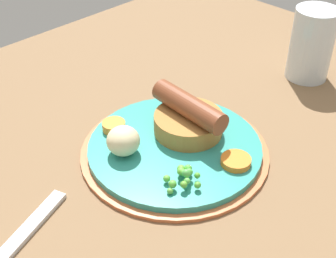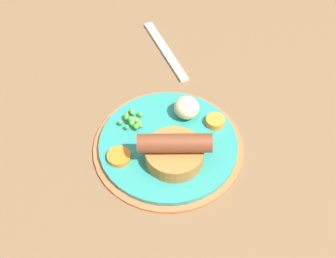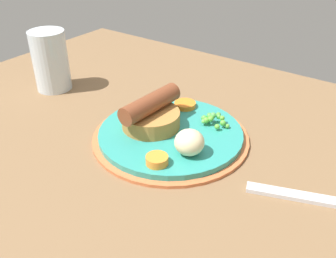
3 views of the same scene
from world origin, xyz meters
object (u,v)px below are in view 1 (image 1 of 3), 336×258
at_px(sausage_pudding, 189,118).
at_px(drinking_glass, 312,44).
at_px(carrot_slice_0, 114,126).
at_px(pea_pile, 183,175).
at_px(potato_chunk_0, 126,142).
at_px(dinner_plate, 175,149).
at_px(carrot_slice_5, 236,161).
at_px(fork, 9,250).

xyz_separation_m(sausage_pudding, drinking_glass, (-0.26, 0.02, 0.02)).
relative_size(carrot_slice_0, drinking_glass, 0.27).
bearing_deg(pea_pile, potato_chunk_0, -81.38).
distance_m(dinner_plate, drinking_glass, 0.30).
distance_m(dinner_plate, carrot_slice_0, 0.09).
bearing_deg(dinner_plate, carrot_slice_0, -66.64).
height_order(potato_chunk_0, carrot_slice_5, potato_chunk_0).
bearing_deg(drinking_glass, carrot_slice_5, 13.50).
height_order(carrot_slice_5, drinking_glass, drinking_glass).
relative_size(sausage_pudding, carrot_slice_5, 3.06).
relative_size(pea_pile, potato_chunk_0, 1.10).
bearing_deg(sausage_pudding, pea_pile, -47.29).
distance_m(dinner_plate, fork, 0.24).
bearing_deg(carrot_slice_0, potato_chunk_0, 66.49).
height_order(sausage_pudding, fork, sausage_pudding).
height_order(potato_chunk_0, carrot_slice_0, potato_chunk_0).
bearing_deg(sausage_pudding, dinner_plate, -74.57).
xyz_separation_m(carrot_slice_0, drinking_glass, (-0.33, 0.09, 0.04)).
relative_size(dinner_plate, carrot_slice_0, 7.89).
xyz_separation_m(dinner_plate, carrot_slice_5, (-0.03, 0.08, 0.01)).
bearing_deg(sausage_pudding, drinking_glass, 88.57).
xyz_separation_m(carrot_slice_5, fork, (0.26, -0.09, -0.02)).
relative_size(carrot_slice_0, carrot_slice_5, 0.83).
bearing_deg(fork, pea_pile, 141.11).
height_order(sausage_pudding, carrot_slice_5, sausage_pudding).
height_order(dinner_plate, carrot_slice_5, carrot_slice_5).
distance_m(pea_pile, fork, 0.20).
xyz_separation_m(dinner_plate, carrot_slice_0, (0.03, -0.08, 0.01)).
relative_size(sausage_pudding, pea_pile, 2.45).
bearing_deg(pea_pile, drinking_glass, -173.01).
distance_m(sausage_pudding, pea_pile, 0.10).
bearing_deg(carrot_slice_0, drinking_glass, 163.93).
distance_m(carrot_slice_5, fork, 0.28).
bearing_deg(carrot_slice_0, fork, 19.39).
height_order(pea_pile, fork, pea_pile).
height_order(potato_chunk_0, drinking_glass, drinking_glass).
height_order(dinner_plate, potato_chunk_0, potato_chunk_0).
relative_size(potato_chunk_0, carrot_slice_0, 1.37).
distance_m(sausage_pudding, carrot_slice_5, 0.09).
bearing_deg(drinking_glass, sausage_pudding, -4.75).
distance_m(potato_chunk_0, carrot_slice_5, 0.14).
distance_m(dinner_plate, potato_chunk_0, 0.07).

